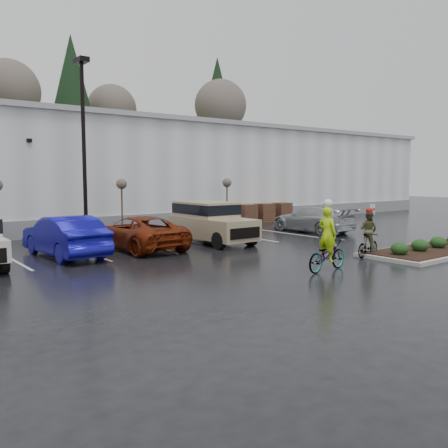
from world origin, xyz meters
TOP-DOWN VIEW (x-y plane):
  - ground at (0.00, 0.00)m, footprint 120.00×120.00m
  - warehouse at (0.00, 21.99)m, footprint 60.50×15.50m
  - wooded_ridge at (0.00, 45.00)m, footprint 80.00×25.00m
  - lamppost at (-4.00, 12.00)m, footprint 0.50×1.00m
  - sapling_mid at (-1.50, 13.00)m, footprint 0.60×0.60m
  - sapling_east at (6.00, 13.00)m, footprint 0.60×0.60m
  - pallet_stack_a at (8.50, 14.00)m, footprint 1.20×1.20m
  - pallet_stack_b at (10.20, 14.00)m, footprint 1.20×1.20m
  - pallet_stack_c at (12.00, 14.00)m, footprint 1.20×1.20m
  - curb_island at (7.00, -1.00)m, footprint 8.00×3.00m
  - mulch_bed at (7.00, -1.00)m, footprint 7.60×2.60m
  - shrub_a at (4.00, -1.00)m, footprint 0.70×0.70m
  - shrub_b at (5.50, -1.00)m, footprint 0.70×0.70m
  - shrub_c at (7.00, -1.00)m, footprint 0.70×0.70m
  - fire_lane_sign at (3.80, 0.20)m, footprint 0.30×0.05m
  - car_blue at (-6.57, 7.73)m, footprint 2.13×5.31m
  - car_red at (-3.21, 7.70)m, footprint 2.73×5.59m
  - suv_tan at (0.64, 7.23)m, footprint 2.20×5.10m
  - car_far_silver at (8.17, 7.46)m, footprint 2.25×5.43m
  - cyclist_hivis at (-0.22, -0.81)m, footprint 2.16×0.96m
  - cyclist_olive at (3.36, 0.05)m, footprint 1.63×0.81m

SIDE VIEW (x-z plane):
  - ground at x=0.00m, z-range 0.00..0.00m
  - curb_island at x=7.00m, z-range 0.00..0.15m
  - mulch_bed at x=7.00m, z-range 0.15..0.19m
  - shrub_a at x=4.00m, z-range 0.15..0.67m
  - shrub_b at x=5.50m, z-range 0.15..0.67m
  - shrub_c at x=7.00m, z-range 0.15..0.67m
  - pallet_stack_a at x=8.50m, z-range 0.00..1.35m
  - pallet_stack_b at x=10.20m, z-range 0.00..1.35m
  - pallet_stack_c at x=12.00m, z-range 0.00..1.35m
  - car_red at x=-3.21m, z-range 0.00..1.53m
  - cyclist_olive at x=3.36m, z-range -0.26..1.79m
  - cyclist_hivis at x=-0.22m, z-range -0.49..2.05m
  - car_far_silver at x=8.17m, z-range 0.00..1.57m
  - car_blue at x=-6.57m, z-range 0.00..1.72m
  - suv_tan at x=0.64m, z-range 0.00..2.06m
  - fire_lane_sign at x=3.80m, z-range 0.31..2.51m
  - sapling_mid at x=-1.50m, z-range 1.13..4.33m
  - sapling_east at x=6.00m, z-range 1.13..4.33m
  - wooded_ridge at x=0.00m, z-range 0.00..6.00m
  - warehouse at x=0.00m, z-range 0.05..7.25m
  - lamppost at x=-4.00m, z-range 1.07..10.30m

